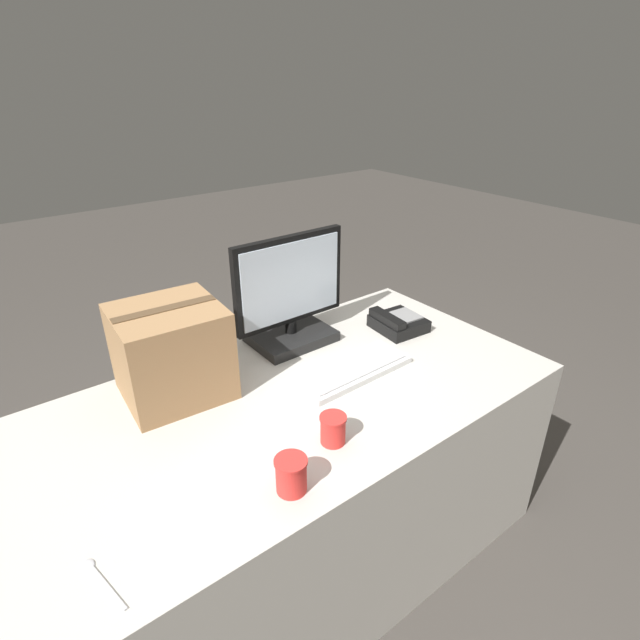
{
  "coord_description": "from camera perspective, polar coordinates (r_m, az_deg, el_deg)",
  "views": [
    {
      "loc": [
        -0.73,
        -1.12,
        1.7
      ],
      "look_at": [
        0.24,
        0.14,
        0.89
      ],
      "focal_mm": 28.0,
      "sensor_mm": 36.0,
      "label": 1
    }
  ],
  "objects": [
    {
      "name": "cardboard_box",
      "position": [
        1.66,
        -16.6,
        -3.52
      ],
      "size": [
        0.34,
        0.33,
        0.31
      ],
      "rotation": [
        0.0,
        0.0,
        -0.07
      ],
      "color": "#9E754C",
      "rests_on": "office_desk"
    },
    {
      "name": "desk_phone",
      "position": [
        2.06,
        8.84,
        -0.29
      ],
      "size": [
        0.2,
        0.21,
        0.08
      ],
      "rotation": [
        0.0,
        0.0,
        -0.09
      ],
      "color": "black",
      "rests_on": "office_desk"
    },
    {
      "name": "ground_plane",
      "position": [
        2.16,
        -3.12,
        -24.99
      ],
      "size": [
        12.0,
        12.0,
        0.0
      ],
      "primitive_type": "plane",
      "color": "#47423D"
    },
    {
      "name": "paper_cup_right",
      "position": [
        1.44,
        1.49,
        -12.37
      ],
      "size": [
        0.08,
        0.08,
        0.09
      ],
      "color": "red",
      "rests_on": "office_desk"
    },
    {
      "name": "office_desk",
      "position": [
        1.89,
        -3.41,
        -18.0
      ],
      "size": [
        1.8,
        0.9,
        0.74
      ],
      "color": "beige",
      "rests_on": "ground_plane"
    },
    {
      "name": "spoon",
      "position": [
        1.27,
        -23.87,
        -25.27
      ],
      "size": [
        0.05,
        0.17,
        0.0
      ],
      "rotation": [
        0.0,
        0.0,
        1.76
      ],
      "color": "silver",
      "rests_on": "office_desk"
    },
    {
      "name": "keyboard",
      "position": [
        1.76,
        3.71,
        -5.7
      ],
      "size": [
        0.43,
        0.17,
        0.03
      ],
      "rotation": [
        0.0,
        0.0,
        0.02
      ],
      "color": "silver",
      "rests_on": "office_desk"
    },
    {
      "name": "paper_cup_left",
      "position": [
        1.31,
        -3.31,
        -17.24
      ],
      "size": [
        0.09,
        0.09,
        0.1
      ],
      "color": "red",
      "rests_on": "office_desk"
    },
    {
      "name": "monitor",
      "position": [
        1.89,
        -3.41,
        2.16
      ],
      "size": [
        0.46,
        0.23,
        0.43
      ],
      "color": "black",
      "rests_on": "office_desk"
    }
  ]
}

